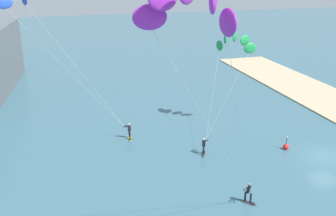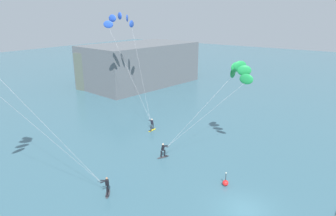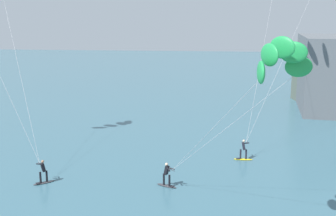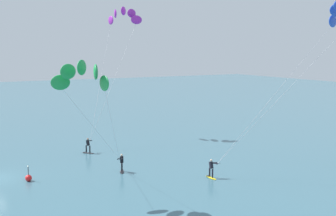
# 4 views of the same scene
# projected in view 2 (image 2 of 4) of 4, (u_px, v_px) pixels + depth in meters

# --- Properties ---
(ground_plane) EXTENTS (240.00, 240.00, 0.00)m
(ground_plane) POSITION_uv_depth(u_px,v_px,m) (245.00, 210.00, 24.47)
(ground_plane) COLOR #386070
(kitesurfer_mid_water) EXTENTS (8.88, 8.05, 10.43)m
(kitesurfer_mid_water) POSITION_uv_depth(u_px,v_px,m) (236.00, 75.00, 32.27)
(kitesurfer_mid_water) COLOR #333338
(kitesurfer_mid_water) RESTS_ON ground
(kitesurfer_far_out) EXTENTS (8.06, 11.71, 15.39)m
(kitesurfer_far_out) POSITION_uv_depth(u_px,v_px,m) (121.00, 24.00, 45.72)
(kitesurfer_far_out) COLOR yellow
(kitesurfer_far_out) RESTS_ON ground
(marker_buoy) EXTENTS (0.56, 0.56, 1.38)m
(marker_buoy) POSITION_uv_depth(u_px,v_px,m) (225.00, 183.00, 27.79)
(marker_buoy) COLOR red
(marker_buoy) RESTS_ON ground
(distant_headland) EXTENTS (32.65, 19.19, 8.88)m
(distant_headland) POSITION_uv_depth(u_px,v_px,m) (138.00, 65.00, 68.78)
(distant_headland) COLOR #4C564C
(distant_headland) RESTS_ON ground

